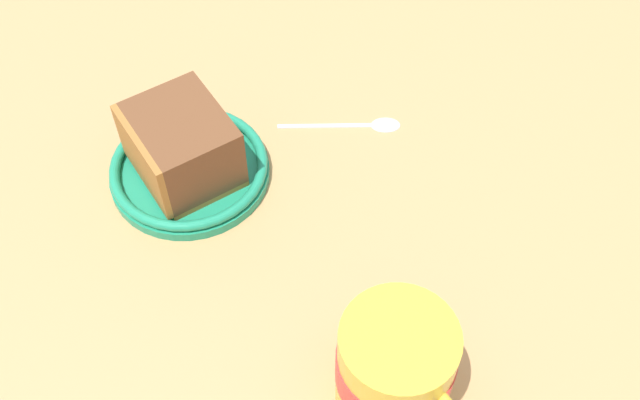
{
  "coord_description": "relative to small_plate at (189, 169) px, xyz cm",
  "views": [
    {
      "loc": [
        36.9,
        -15.98,
        57.29
      ],
      "look_at": [
        1.11,
        3.22,
        3.0
      ],
      "focal_mm": 42.92,
      "sensor_mm": 36.0,
      "label": 1
    }
  ],
  "objects": [
    {
      "name": "teaspoon",
      "position": [
        2.29,
        18.04,
        -0.65
      ],
      "size": [
        6.78,
        11.64,
        0.8
      ],
      "color": "silver",
      "rests_on": "ground_plane"
    },
    {
      "name": "tea_mug",
      "position": [
        28.04,
        5.64,
        4.32
      ],
      "size": [
        11.26,
        8.72,
        10.23
      ],
      "color": "gold",
      "rests_on": "ground_plane"
    },
    {
      "name": "ground_plane",
      "position": [
        9.28,
        5.28,
        -2.26
      ],
      "size": [
        115.11,
        115.11,
        2.52
      ],
      "primitive_type": "cube",
      "color": "tan"
    },
    {
      "name": "cake_slice",
      "position": [
        0.02,
        -0.27,
        3.52
      ],
      "size": [
        10.13,
        9.03,
        6.96
      ],
      "color": "#9E662D",
      "rests_on": "small_plate"
    },
    {
      "name": "small_plate",
      "position": [
        0.0,
        0.0,
        0.0
      ],
      "size": [
        15.14,
        15.14,
        2.01
      ],
      "color": "#1E8C66",
      "rests_on": "ground_plane"
    }
  ]
}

